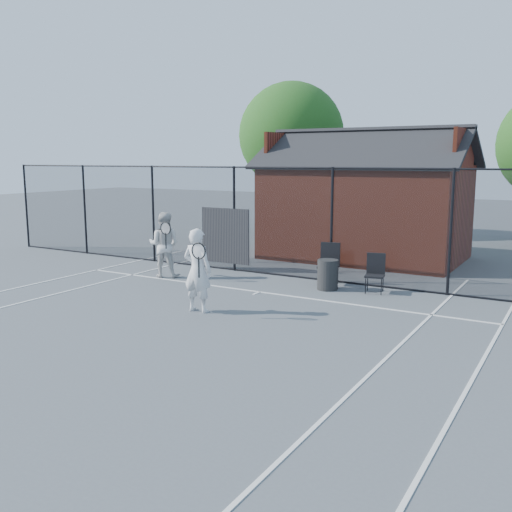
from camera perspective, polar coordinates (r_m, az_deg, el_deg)
The scene contains 10 objects.
ground at distance 11.46m, azimuth -7.19°, elevation -6.59°, with size 80.00×80.00×0.00m, color #4C5257.
court_lines at distance 10.49m, azimuth -11.62°, elevation -8.22°, with size 11.02×18.00×0.01m.
fence at distance 15.51m, azimuth 3.10°, elevation 3.19°, with size 22.04×3.00×3.00m.
clubhouse at distance 18.84m, azimuth 10.91°, elevation 4.66°, with size 6.50×4.36×4.19m.
tree_left at distance 24.91m, azimuth 3.56°, elevation 11.94°, with size 4.48×4.48×6.44m.
player_front at distance 12.02m, azimuth -5.87°, elevation -1.42°, with size 0.81×0.60×1.78m.
player_back at distance 15.74m, azimuth -9.17°, elevation 1.13°, with size 1.05×0.93×1.78m.
chair_left at distance 14.69m, azimuth 7.25°, elevation -0.88°, with size 0.50×0.52×1.05m, color black.
chair_right at distance 14.00m, azimuth 11.79°, elevation -1.78°, with size 0.45×0.46×0.93m, color black.
waste_bin at distance 14.19m, azimuth 7.18°, elevation -1.87°, with size 0.51×0.51×0.75m, color black.
Camera 1 is at (6.74, -8.70, 3.19)m, focal length 40.00 mm.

